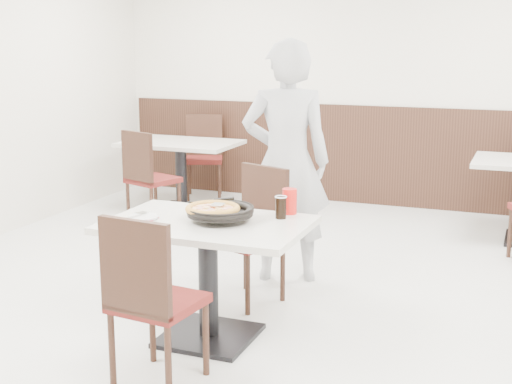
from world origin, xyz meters
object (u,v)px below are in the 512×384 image
(chair_near, at_px, (158,298))
(chair_far, at_px, (246,237))
(pizza, at_px, (213,211))
(bg_table_left, at_px, (181,176))
(diner_person, at_px, (286,162))
(bg_chair_left_near, at_px, (153,178))
(side_plate, at_px, (143,217))
(cola_glass, at_px, (281,208))
(red_cup, at_px, (290,201))
(main_table, at_px, (208,281))
(pizza_pan, at_px, (220,214))
(bg_chair_left_far, at_px, (204,157))

(chair_near, relative_size, chair_far, 1.00)
(pizza, distance_m, bg_table_left, 3.43)
(chair_far, relative_size, diner_person, 0.52)
(bg_chair_left_near, bearing_deg, pizza, -33.33)
(bg_table_left, bearing_deg, chair_far, -53.53)
(side_plate, bearing_deg, cola_glass, 21.72)
(chair_near, bearing_deg, red_cup, 74.03)
(chair_far, bearing_deg, bg_chair_left_near, -23.13)
(cola_glass, relative_size, bg_chair_left_near, 0.14)
(main_table, bearing_deg, bg_table_left, 119.99)
(chair_far, bearing_deg, red_cup, 164.83)
(main_table, bearing_deg, pizza_pan, 32.68)
(chair_near, bearing_deg, chair_far, 97.20)
(chair_near, bearing_deg, side_plate, 132.79)
(chair_near, relative_size, side_plate, 5.29)
(chair_far, height_order, bg_table_left, chair_far)
(main_table, xyz_separation_m, bg_table_left, (-1.70, 2.95, 0.00))
(bg_table_left, bearing_deg, cola_glass, -52.45)
(main_table, xyz_separation_m, chair_far, (-0.02, 0.67, 0.10))
(pizza, bearing_deg, bg_chair_left_far, 116.28)
(bg_table_left, bearing_deg, red_cup, -50.92)
(bg_chair_left_near, bearing_deg, diner_person, -11.30)
(main_table, relative_size, cola_glass, 9.23)
(diner_person, relative_size, bg_table_left, 1.52)
(side_plate, distance_m, red_cup, 0.91)
(bg_table_left, bearing_deg, bg_chair_left_near, -88.96)
(bg_chair_left_near, bearing_deg, side_plate, -41.69)
(main_table, bearing_deg, red_cup, 42.50)
(main_table, bearing_deg, pizza, 35.36)
(cola_glass, bearing_deg, main_table, -148.95)
(pizza_pan, xyz_separation_m, bg_table_left, (-1.77, 2.91, -0.42))
(pizza, distance_m, bg_chair_left_far, 4.01)
(red_cup, bearing_deg, chair_far, 143.35)
(bg_table_left, relative_size, bg_chair_left_near, 1.26)
(diner_person, height_order, bg_chair_left_far, diner_person)
(diner_person, bearing_deg, pizza_pan, 70.54)
(cola_glass, bearing_deg, bg_chair_left_near, 134.82)
(bg_chair_left_near, xyz_separation_m, bg_chair_left_far, (-0.05, 1.28, 0.00))
(diner_person, bearing_deg, bg_chair_left_near, -50.59)
(main_table, height_order, cola_glass, cola_glass)
(diner_person, bearing_deg, red_cup, 90.92)
(pizza_pan, bearing_deg, diner_person, 89.87)
(chair_far, distance_m, side_plate, 0.89)
(bg_chair_left_far, bearing_deg, bg_table_left, 70.77)
(bg_chair_left_far, bearing_deg, pizza, 93.40)
(diner_person, relative_size, bg_chair_left_far, 1.93)
(pizza, distance_m, bg_chair_left_near, 2.89)
(red_cup, xyz_separation_m, bg_chair_left_far, (-2.14, 3.24, -0.35))
(pizza_pan, bearing_deg, side_plate, -165.30)
(cola_glass, bearing_deg, bg_chair_left_far, 122.28)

